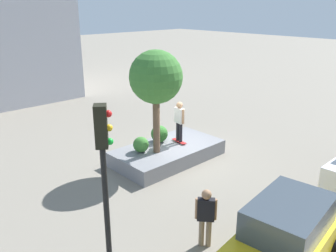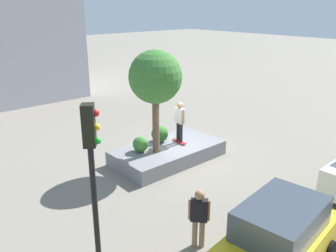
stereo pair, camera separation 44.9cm
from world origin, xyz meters
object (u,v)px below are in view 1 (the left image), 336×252
Objects in this scene: skateboard at (179,141)px; traffic_light_corner at (105,175)px; passerby_with_bag at (206,214)px; planter_ledge at (168,153)px; skateboarder at (179,119)px; plaza_tree at (156,78)px; taxi_cab at (284,239)px.

traffic_light_corner is at bearing 34.60° from skateboard.
traffic_light_corner is 2.64× the size of passerby_with_bag.
skateboarder is (-0.63, 0.04, 1.40)m from planter_ledge.
traffic_light_corner is at bearing 34.60° from skateboarder.
passerby_with_bag is (2.39, 4.72, -2.67)m from plaza_tree.
skateboarder reaches higher than planter_ledge.
traffic_light_corner is at bearing 37.50° from planter_ledge.
plaza_tree is 0.96× the size of taxi_cab.
skateboard is 0.18× the size of traffic_light_corner.
skateboard reaches higher than planter_ledge.
skateboarder reaches higher than passerby_with_bag.
taxi_cab reaches higher than passerby_with_bag.
traffic_light_corner is (5.31, 4.51, -0.57)m from plaza_tree.
traffic_light_corner reaches higher than skateboard.
planter_ledge is at bearing -3.39° from skateboard.
skateboarder is 6.16m from passerby_with_bag.
planter_ledge is 1.53m from skateboarder.
plaza_tree is 6.99m from traffic_light_corner.
plaza_tree is 5.03× the size of skateboard.
skateboarder is 8.25m from traffic_light_corner.
plaza_tree is at bearing 10.41° from planter_ledge.
skateboarder is (-1.39, -0.10, -1.96)m from plaza_tree.
passerby_with_bag is at bearing 175.98° from traffic_light_corner.
taxi_cab is 4.65m from traffic_light_corner.
plaza_tree is (0.76, 0.14, 3.36)m from planter_ledge.
passerby_with_bag reaches higher than skateboard.
plaza_tree is 2.38× the size of passerby_with_bag.
skateboarder is 0.41× the size of taxi_cab.
taxi_cab is at bearing 69.53° from planter_ledge.
plaza_tree is 2.35× the size of skateboarder.
skateboard is at bearing -115.06° from taxi_cab.
passerby_with_bag is (0.60, -1.97, 0.02)m from taxi_cab.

